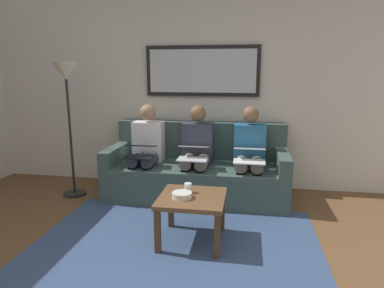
{
  "coord_description": "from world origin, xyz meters",
  "views": [
    {
      "loc": [
        -0.62,
        1.97,
        1.55
      ],
      "look_at": [
        0.0,
        -1.7,
        0.75
      ],
      "focal_mm": 31.84,
      "sensor_mm": 36.0,
      "label": 1
    }
  ],
  "objects_px": {
    "person_right": "(147,147)",
    "standing_lamp": "(67,86)",
    "laptop_black": "(140,151)",
    "person_left": "(249,151)",
    "coffee_table": "(192,203)",
    "couch": "(197,171)",
    "person_middle": "(197,149)",
    "cup": "(188,188)",
    "bowl": "(182,195)",
    "framed_mirror": "(202,71)",
    "laptop_silver": "(194,152)",
    "laptop_white": "(249,154)"
  },
  "relations": [
    {
      "from": "person_left",
      "to": "laptop_silver",
      "type": "distance_m",
      "value": 0.68
    },
    {
      "from": "laptop_black",
      "to": "person_left",
      "type": "bearing_deg",
      "value": -168.91
    },
    {
      "from": "laptop_silver",
      "to": "laptop_white",
      "type": "bearing_deg",
      "value": 179.82
    },
    {
      "from": "couch",
      "to": "cup",
      "type": "bearing_deg",
      "value": 94.08
    },
    {
      "from": "couch",
      "to": "laptop_silver",
      "type": "bearing_deg",
      "value": 90.0
    },
    {
      "from": "couch",
      "to": "person_left",
      "type": "distance_m",
      "value": 0.71
    },
    {
      "from": "person_middle",
      "to": "standing_lamp",
      "type": "distance_m",
      "value": 1.74
    },
    {
      "from": "person_right",
      "to": "person_left",
      "type": "bearing_deg",
      "value": 180.0
    },
    {
      "from": "couch",
      "to": "laptop_white",
      "type": "bearing_deg",
      "value": 153.95
    },
    {
      "from": "person_middle",
      "to": "laptop_black",
      "type": "height_order",
      "value": "person_middle"
    },
    {
      "from": "person_left",
      "to": "laptop_white",
      "type": "relative_size",
      "value": 3.18
    },
    {
      "from": "laptop_silver",
      "to": "person_right",
      "type": "bearing_deg",
      "value": -20.72
    },
    {
      "from": "bowl",
      "to": "laptop_silver",
      "type": "distance_m",
      "value": 0.97
    },
    {
      "from": "laptop_silver",
      "to": "laptop_black",
      "type": "distance_m",
      "value": 0.64
    },
    {
      "from": "coffee_table",
      "to": "person_left",
      "type": "relative_size",
      "value": 0.52
    },
    {
      "from": "person_right",
      "to": "laptop_black",
      "type": "xyz_separation_m",
      "value": [
        0.0,
        0.25,
        0.02
      ]
    },
    {
      "from": "person_left",
      "to": "cup",
      "type": "bearing_deg",
      "value": 62.16
    },
    {
      "from": "cup",
      "to": "person_right",
      "type": "bearing_deg",
      "value": -55.79
    },
    {
      "from": "couch",
      "to": "person_right",
      "type": "bearing_deg",
      "value": 6.13
    },
    {
      "from": "bowl",
      "to": "standing_lamp",
      "type": "bearing_deg",
      "value": -32.0
    },
    {
      "from": "framed_mirror",
      "to": "person_middle",
      "type": "relative_size",
      "value": 1.3
    },
    {
      "from": "cup",
      "to": "laptop_silver",
      "type": "relative_size",
      "value": 0.25
    },
    {
      "from": "person_right",
      "to": "bowl",
      "type": "bearing_deg",
      "value": 119.95
    },
    {
      "from": "laptop_silver",
      "to": "laptop_black",
      "type": "relative_size",
      "value": 1.07
    },
    {
      "from": "standing_lamp",
      "to": "laptop_white",
      "type": "bearing_deg",
      "value": 178.82
    },
    {
      "from": "framed_mirror",
      "to": "laptop_black",
      "type": "bearing_deg",
      "value": 47.89
    },
    {
      "from": "person_middle",
      "to": "laptop_silver",
      "type": "xyz_separation_m",
      "value": [
        0.0,
        0.24,
        0.02
      ]
    },
    {
      "from": "laptop_black",
      "to": "laptop_white",
      "type": "bearing_deg",
      "value": -179.69
    },
    {
      "from": "framed_mirror",
      "to": "standing_lamp",
      "type": "xyz_separation_m",
      "value": [
        1.55,
        0.66,
        -0.18
      ]
    },
    {
      "from": "framed_mirror",
      "to": "person_middle",
      "type": "xyz_separation_m",
      "value": [
        0.0,
        0.46,
        -0.94
      ]
    },
    {
      "from": "couch",
      "to": "bowl",
      "type": "distance_m",
      "value": 1.28
    },
    {
      "from": "cup",
      "to": "standing_lamp",
      "type": "bearing_deg",
      "value": -27.83
    },
    {
      "from": "bowl",
      "to": "laptop_silver",
      "type": "height_order",
      "value": "laptop_silver"
    },
    {
      "from": "coffee_table",
      "to": "person_middle",
      "type": "bearing_deg",
      "value": -83.33
    },
    {
      "from": "framed_mirror",
      "to": "person_middle",
      "type": "bearing_deg",
      "value": 90.0
    },
    {
      "from": "person_right",
      "to": "laptop_black",
      "type": "relative_size",
      "value": 3.35
    },
    {
      "from": "laptop_black",
      "to": "couch",
      "type": "bearing_deg",
      "value": -153.46
    },
    {
      "from": "person_middle",
      "to": "standing_lamp",
      "type": "xyz_separation_m",
      "value": [
        1.55,
        0.2,
        0.76
      ]
    },
    {
      "from": "laptop_silver",
      "to": "standing_lamp",
      "type": "height_order",
      "value": "standing_lamp"
    },
    {
      "from": "couch",
      "to": "laptop_black",
      "type": "height_order",
      "value": "couch"
    },
    {
      "from": "person_middle",
      "to": "couch",
      "type": "bearing_deg",
      "value": -90.0
    },
    {
      "from": "framed_mirror",
      "to": "cup",
      "type": "relative_size",
      "value": 16.52
    },
    {
      "from": "couch",
      "to": "bowl",
      "type": "xyz_separation_m",
      "value": [
        -0.05,
        1.27,
        0.15
      ]
    },
    {
      "from": "couch",
      "to": "laptop_black",
      "type": "xyz_separation_m",
      "value": [
        0.64,
        0.32,
        0.32
      ]
    },
    {
      "from": "coffee_table",
      "to": "cup",
      "type": "relative_size",
      "value": 6.61
    },
    {
      "from": "bowl",
      "to": "laptop_black",
      "type": "relative_size",
      "value": 0.53
    },
    {
      "from": "person_right",
      "to": "standing_lamp",
      "type": "distance_m",
      "value": 1.2
    },
    {
      "from": "laptop_white",
      "to": "cup",
      "type": "bearing_deg",
      "value": 55.55
    },
    {
      "from": "bowl",
      "to": "standing_lamp",
      "type": "height_order",
      "value": "standing_lamp"
    },
    {
      "from": "framed_mirror",
      "to": "person_middle",
      "type": "height_order",
      "value": "framed_mirror"
    }
  ]
}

